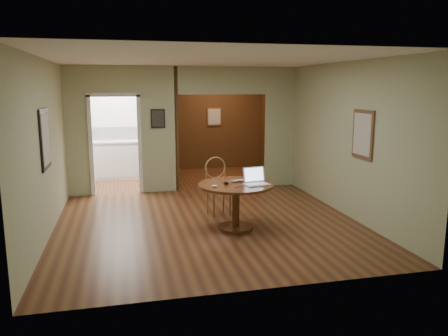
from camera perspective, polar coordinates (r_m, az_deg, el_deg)
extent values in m
plane|color=#4A2415|center=(7.39, -2.00, -7.29)|extent=(5.00, 5.00, 0.00)
plane|color=white|center=(7.04, -2.15, 14.10)|extent=(5.00, 5.00, 0.00)
plane|color=#ABB58C|center=(4.69, 3.83, -0.70)|extent=(5.00, 0.00, 5.00)
plane|color=#ABB58C|center=(7.05, -22.44, 2.31)|extent=(0.00, 5.00, 5.00)
plane|color=#ABB58C|center=(7.95, 15.92, 3.56)|extent=(0.00, 5.00, 5.00)
cube|color=#ABB58C|center=(9.49, -18.60, 4.48)|extent=(0.50, 2.70, 0.04)
cube|color=#ABB58C|center=(9.47, -8.59, 4.91)|extent=(0.80, 2.70, 0.04)
cube|color=#ABB58C|center=(10.07, 7.26, 5.27)|extent=(0.70, 2.70, 0.04)
plane|color=white|center=(11.44, -13.19, 5.70)|extent=(2.70, 0.00, 2.70)
plane|color=#3E2212|center=(12.19, -1.30, 6.26)|extent=(2.70, 0.00, 2.70)
cube|color=#3E2212|center=(10.75, -7.01, 5.61)|extent=(0.08, 2.50, 2.70)
cube|color=black|center=(7.03, -22.36, 3.53)|extent=(0.03, 0.70, 0.90)
cube|color=brown|center=(7.50, 17.69, 4.21)|extent=(0.03, 0.60, 0.80)
cube|color=black|center=(9.43, -8.62, 6.41)|extent=(0.30, 0.03, 0.40)
cube|color=beige|center=(12.17, -1.29, 6.73)|extent=(0.40, 0.03, 0.50)
cube|color=white|center=(11.44, -13.13, 4.45)|extent=(2.00, 0.02, 0.32)
cylinder|color=brown|center=(7.13, 1.54, -7.75)|extent=(0.56, 0.56, 0.05)
cylinder|color=brown|center=(7.03, 1.55, -5.08)|extent=(0.12, 0.12, 0.65)
cylinder|color=brown|center=(6.94, 1.56, -2.22)|extent=(1.20, 1.20, 0.04)
cylinder|color=brown|center=(7.77, -0.69, -2.80)|extent=(0.50, 0.50, 0.03)
cylinder|color=brown|center=(7.64, -1.35, -4.86)|extent=(0.03, 0.03, 0.47)
cylinder|color=brown|center=(7.75, 0.81, -4.63)|extent=(0.03, 0.03, 0.47)
cylinder|color=brown|center=(7.92, -2.15, -4.30)|extent=(0.03, 0.03, 0.47)
cylinder|color=brown|center=(8.03, -0.06, -4.09)|extent=(0.03, 0.03, 0.47)
cylinder|color=brown|center=(7.81, -2.32, -1.26)|extent=(0.03, 0.03, 0.37)
cylinder|color=brown|center=(7.94, 0.08, -1.06)|extent=(0.03, 0.03, 0.37)
torus|color=brown|center=(7.85, -1.14, 0.04)|extent=(0.40, 0.09, 0.40)
cube|color=silver|center=(6.87, 4.29, -2.13)|extent=(0.41, 0.31, 0.02)
cube|color=silver|center=(6.83, 4.38, -2.11)|extent=(0.33, 0.18, 0.00)
cube|color=silver|center=(6.98, 3.93, -0.83)|extent=(0.37, 0.13, 0.24)
cube|color=#8792AC|center=(6.97, 3.95, -0.84)|extent=(0.33, 0.10, 0.20)
imported|color=#BABABF|center=(7.06, 2.35, -1.71)|extent=(0.37, 0.28, 0.03)
ellipsoid|color=silver|center=(6.67, -1.24, -2.38)|extent=(0.10, 0.06, 0.04)
cylinder|color=navy|center=(6.70, 2.01, -2.47)|extent=(0.14, 0.06, 0.01)
cube|color=white|center=(11.25, -12.99, 1.01)|extent=(2.00, 0.55, 0.90)
cube|color=silver|center=(11.18, -13.09, 3.39)|extent=(2.06, 0.60, 0.04)
sphere|color=#B20C0C|center=(10.95, -13.77, 0.99)|extent=(0.03, 0.03, 0.03)
sphere|color=#B20C0C|center=(10.99, -8.56, 1.21)|extent=(0.03, 0.03, 0.03)
ellipsoid|color=beige|center=(11.18, -9.67, 4.41)|extent=(0.38, 0.35, 0.31)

